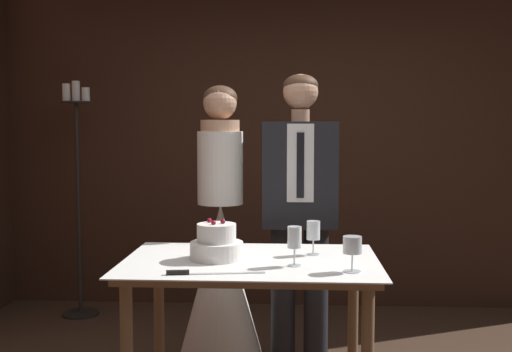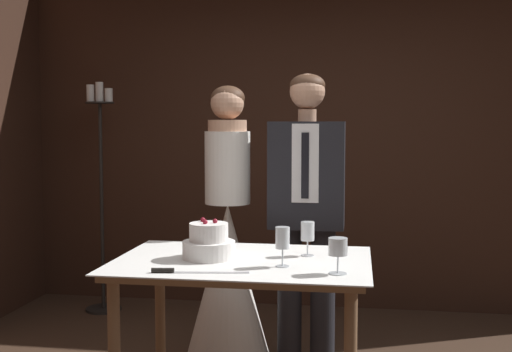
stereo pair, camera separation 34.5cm
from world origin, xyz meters
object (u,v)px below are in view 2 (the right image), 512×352
wine_glass_near (283,240)px  candle_stand (101,195)px  cake_table (242,280)px  wine_glass_far (308,233)px  tiered_cake (209,243)px  bride (228,261)px  groom (307,202)px  cake_knife (181,271)px  wine_glass_middle (338,248)px

wine_glass_near → candle_stand: size_ratio=0.10×
cake_table → wine_glass_far: size_ratio=7.18×
cake_table → tiered_cake: (-0.17, 0.00, 0.18)m
wine_glass_far → bride: bride is taller
tiered_cake → groom: groom is taller
tiered_cake → groom: (0.41, 0.83, 0.11)m
tiered_cake → groom: size_ratio=0.14×
wine_glass_far → candle_stand: candle_stand is taller
groom → wine_glass_near: bearing=-92.0°
cake_knife → groom: 1.26m
wine_glass_near → bride: size_ratio=0.11×
wine_glass_near → groom: bearing=88.0°
wine_glass_near → bride: bride is taller
tiered_cake → wine_glass_far: size_ratio=1.50×
wine_glass_far → cake_table: bearing=-155.8°
wine_glass_middle → groom: groom is taller
cake_table → groom: 0.92m
tiered_cake → bride: size_ratio=0.15×
cake_knife → wine_glass_middle: size_ratio=2.69×
tiered_cake → bride: 0.88m
tiered_cake → groom: 0.94m
cake_knife → wine_glass_far: 0.70m
tiered_cake → bride: (-0.08, 0.83, -0.27)m
wine_glass_far → groom: 0.70m
wine_glass_middle → bride: 1.32m
wine_glass_far → candle_stand: (-1.76, 1.61, -0.02)m
tiered_cake → wine_glass_far: 0.49m
candle_stand → cake_knife: bearing=-59.2°
cake_table → tiered_cake: size_ratio=4.78×
tiered_cake → cake_knife: 0.33m
cake_knife → bride: bride is taller
cake_table → cake_knife: 0.40m
cake_table → bride: (-0.24, 0.83, -0.09)m
cake_knife → candle_stand: candle_stand is taller
wine_glass_near → wine_glass_far: (0.09, 0.26, -0.01)m
cake_knife → wine_glass_near: (0.43, 0.19, 0.12)m
cake_knife → candle_stand: bearing=112.0°
cake_table → wine_glass_middle: 0.56m
groom → cake_knife: bearing=-111.8°
wine_glass_near → candle_stand: bearing=131.5°
wine_glass_near → wine_glass_middle: wine_glass_near is taller
wine_glass_middle → candle_stand: 2.76m
candle_stand → bride: bearing=-37.2°
wine_glass_middle → cake_table: bearing=153.6°
tiered_cake → wine_glass_near: size_ratio=1.40×
tiered_cake → candle_stand: bearing=126.2°
wine_glass_near → groom: groom is taller
bride → wine_glass_middle: bearing=-56.3°
tiered_cake → candle_stand: (-1.28, 1.75, 0.02)m
wine_glass_near → groom: (0.03, 0.96, 0.06)m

